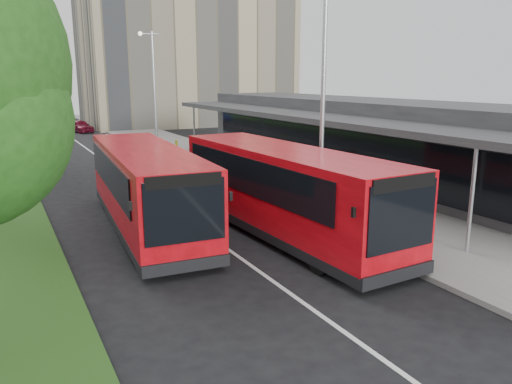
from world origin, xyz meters
The scene contains 14 objects.
ground centered at (0.00, 0.00, 0.00)m, with size 120.00×120.00×0.00m, color black.
pavement centered at (6.00, 20.00, 0.07)m, with size 5.00×80.00×0.15m, color gray.
lane_centre_line centered at (0.00, 15.00, 0.01)m, with size 0.12×70.00×0.01m, color silver.
kerb_dashes centered at (3.30, 19.00, 0.01)m, with size 0.12×56.00×0.01m.
office_block centered at (14.00, 42.00, 9.00)m, with size 22.00×12.00×18.00m, color tan.
station_building centered at (10.86, 8.00, 2.04)m, with size 7.70×26.00×4.00m.
lamp_post_near centered at (4.12, 2.00, 4.72)m, with size 1.44×0.28×8.00m.
lamp_post_far centered at (4.12, 22.00, 4.72)m, with size 1.44×0.28×8.00m.
bus_main centered at (2.23, 1.19, 1.47)m, with size 3.03×10.26×2.87m.
bus_second centered at (-1.53, 4.05, 1.43)m, with size 3.23×10.00×2.79m.
litter_bin centered at (4.97, 9.90, 0.63)m, with size 0.54×0.54×0.96m, color #3D2418.
bollard centered at (4.41, 18.33, 0.66)m, with size 0.16×0.16×1.02m, color yellow.
car_near centered at (1.42, 37.56, 0.60)m, with size 1.41×3.50×1.19m, color maroon.
car_far centered at (-0.94, 42.98, 0.66)m, with size 1.39×3.99×1.31m, color navy.
Camera 1 is at (-5.93, -12.31, 5.08)m, focal length 35.00 mm.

